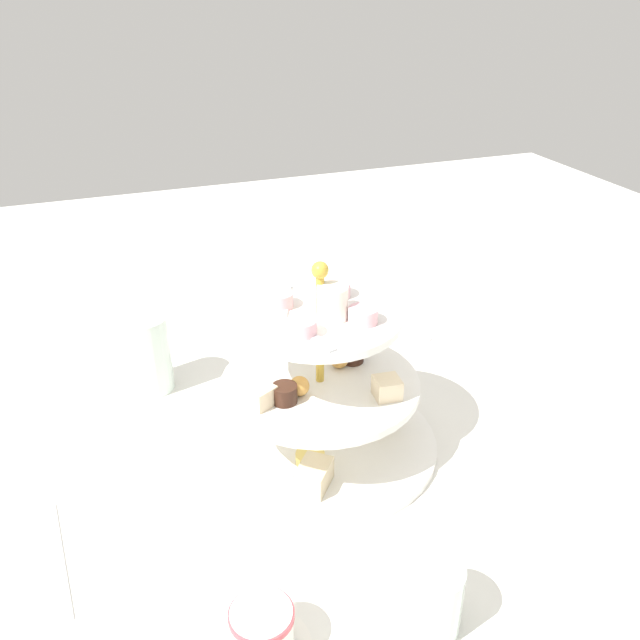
{
  "coord_description": "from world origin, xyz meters",
  "views": [
    {
      "loc": [
        0.65,
        -0.24,
        0.55
      ],
      "look_at": [
        0.0,
        0.0,
        0.18
      ],
      "focal_mm": 37.76,
      "sensor_mm": 36.0,
      "label": 1
    }
  ],
  "objects_px": {
    "tiered_serving_stand": "(320,396)",
    "water_glass_tall_right": "(147,354)",
    "teacup_with_saucer": "(262,632)",
    "butter_knife_right": "(57,558)",
    "water_glass_short_left": "(431,596)",
    "butter_knife_left": "(384,328)"
  },
  "relations": [
    {
      "from": "water_glass_tall_right",
      "to": "butter_knife_right",
      "type": "xyz_separation_m",
      "value": [
        0.29,
        -0.14,
        -0.06
      ]
    },
    {
      "from": "water_glass_tall_right",
      "to": "butter_knife_left",
      "type": "xyz_separation_m",
      "value": [
        -0.04,
        0.4,
        -0.06
      ]
    },
    {
      "from": "water_glass_tall_right",
      "to": "teacup_with_saucer",
      "type": "bearing_deg",
      "value": 4.13
    },
    {
      "from": "tiered_serving_stand",
      "to": "water_glass_tall_right",
      "type": "height_order",
      "value": "tiered_serving_stand"
    },
    {
      "from": "tiered_serving_stand",
      "to": "butter_knife_left",
      "type": "xyz_separation_m",
      "value": [
        -0.26,
        0.21,
        -0.08
      ]
    },
    {
      "from": "water_glass_short_left",
      "to": "tiered_serving_stand",
      "type": "bearing_deg",
      "value": -179.4
    },
    {
      "from": "water_glass_tall_right",
      "to": "butter_knife_right",
      "type": "height_order",
      "value": "water_glass_tall_right"
    },
    {
      "from": "teacup_with_saucer",
      "to": "water_glass_short_left",
      "type": "bearing_deg",
      "value": 80.09
    },
    {
      "from": "tiered_serving_stand",
      "to": "teacup_with_saucer",
      "type": "xyz_separation_m",
      "value": [
        0.26,
        -0.15,
        -0.05
      ]
    },
    {
      "from": "tiered_serving_stand",
      "to": "water_glass_short_left",
      "type": "relative_size",
      "value": 4.07
    },
    {
      "from": "teacup_with_saucer",
      "to": "butter_knife_left",
      "type": "distance_m",
      "value": 0.63
    },
    {
      "from": "tiered_serving_stand",
      "to": "teacup_with_saucer",
      "type": "height_order",
      "value": "tiered_serving_stand"
    },
    {
      "from": "water_glass_tall_right",
      "to": "water_glass_short_left",
      "type": "bearing_deg",
      "value": 20.64
    },
    {
      "from": "water_glass_short_left",
      "to": "butter_knife_left",
      "type": "xyz_separation_m",
      "value": [
        -0.54,
        0.21,
        -0.04
      ]
    },
    {
      "from": "water_glass_short_left",
      "to": "butter_knife_right",
      "type": "xyz_separation_m",
      "value": [
        -0.2,
        -0.33,
        -0.04
      ]
    },
    {
      "from": "butter_knife_right",
      "to": "water_glass_tall_right",
      "type": "bearing_deg",
      "value": 150.31
    },
    {
      "from": "water_glass_tall_right",
      "to": "butter_knife_right",
      "type": "distance_m",
      "value": 0.33
    },
    {
      "from": "water_glass_short_left",
      "to": "water_glass_tall_right",
      "type": "bearing_deg",
      "value": -159.36
    },
    {
      "from": "teacup_with_saucer",
      "to": "butter_knife_left",
      "type": "relative_size",
      "value": 0.53
    },
    {
      "from": "water_glass_short_left",
      "to": "teacup_with_saucer",
      "type": "bearing_deg",
      "value": -99.91
    },
    {
      "from": "water_glass_short_left",
      "to": "butter_knife_right",
      "type": "relative_size",
      "value": 0.43
    },
    {
      "from": "teacup_with_saucer",
      "to": "water_glass_tall_right",
      "type": "bearing_deg",
      "value": -175.87
    }
  ]
}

